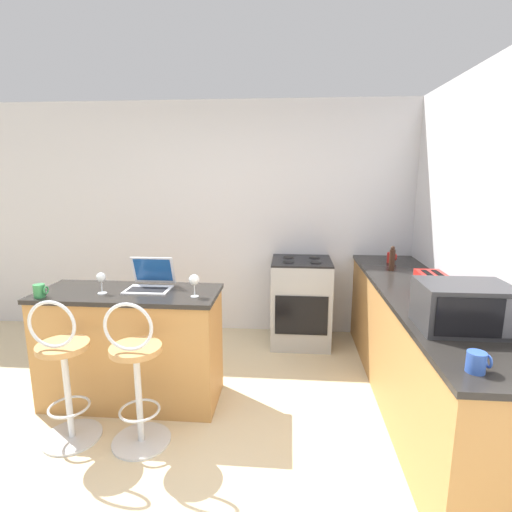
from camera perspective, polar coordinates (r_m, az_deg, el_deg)
The scene contains 16 objects.
ground_plane at distance 2.86m, azimuth -10.91°, elevation -28.07°, with size 20.00×20.00×0.00m, color beige.
wall_back at distance 4.57m, azimuth -3.47°, elevation 5.16°, with size 12.00×0.06×2.60m.
breakfast_bar at distance 3.43m, azimuth -17.34°, elevation -12.21°, with size 1.41×0.58×0.92m.
counter_right at distance 3.48m, azimuth 22.31°, elevation -12.16°, with size 0.65×2.89×0.92m.
bar_stool_near at distance 3.09m, azimuth -25.71°, elevation -15.01°, with size 0.40×0.40×1.04m.
bar_stool_far at distance 2.88m, azimuth -16.71°, elevation -16.31°, with size 0.40×0.40×1.04m.
laptop at distance 3.29m, azimuth -14.85°, elevation -3.44°, with size 0.34×0.31×0.24m.
microwave at distance 2.63m, azimuth 27.53°, elevation -6.46°, with size 0.50×0.38×0.27m.
toaster at distance 3.21m, azimuth 23.87°, elevation -3.87°, with size 0.21×0.32×0.18m.
stove_range at distance 4.36m, azimuth 6.40°, elevation -6.51°, with size 0.62×0.61×0.93m.
mug_green at distance 3.36m, azimuth -28.51°, elevation -4.39°, with size 0.10×0.08×0.10m.
mug_blue at distance 2.15m, azimuth 29.00°, elevation -13.11°, with size 0.10×0.09×0.10m.
pepper_mill at distance 3.95m, azimuth 18.87°, elevation -0.41°, with size 0.05×0.05×0.24m.
wine_glass_tall at distance 2.98m, azimuth -8.82°, elevation -3.47°, with size 0.08×0.08×0.17m.
wine_glass_short at distance 3.24m, azimuth -21.26°, elevation -2.99°, with size 0.07×0.07×0.16m.
mug_red at distance 4.31m, azimuth 18.74°, elevation -0.21°, with size 0.09×0.08×0.10m.
Camera 1 is at (0.66, -2.10, 1.82)m, focal length 28.00 mm.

